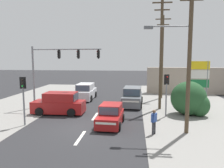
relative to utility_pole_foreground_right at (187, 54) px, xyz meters
The scene contains 20 objects.
ground_plane 8.35m from the utility_pole_foreground_right, behind, with size 140.00×140.00×0.00m, color #28282B.
lane_dash_near 8.48m from the utility_pole_foreground_right, 166.77° to the right, with size 0.20×2.40×0.01m, color silver.
lane_dash_mid 9.02m from the utility_pole_foreground_right, 152.29° to the left, with size 0.20×2.40×0.01m, color silver.
lane_dash_far 11.87m from the utility_pole_foreground_right, 127.88° to the left, with size 0.20×2.40×0.01m, color silver.
kerb_right_verge 6.17m from the utility_pole_foreground_right, 45.35° to the left, with size 10.00×44.00×0.02m, color gray.
kerb_left_verge 16.53m from the utility_pole_foreground_right, 163.54° to the left, with size 8.00×40.00×0.02m, color gray.
utility_pole_foreground_right is the anchor object (origin of this frame).
utility_pole_midground_right 6.83m from the utility_pole_foreground_right, 97.25° to the left, with size 1.80×0.26×10.38m.
utility_pole_background_right 12.57m from the utility_pole_foreground_right, 90.23° to the left, with size 1.80×0.26×9.89m.
traffic_signal_mast 12.16m from the utility_pole_foreground_right, 151.83° to the left, with size 6.87×0.84×6.00m.
pedestal_signal_right_kerb 4.81m from the utility_pole_foreground_right, 99.67° to the left, with size 0.44×0.31×3.56m.
pedestal_signal_left_kerb 11.53m from the utility_pole_foreground_right, behind, with size 0.44×0.30×3.56m.
shopping_plaza_sign 9.99m from the utility_pole_foreground_right, 70.05° to the left, with size 2.10×0.16×4.60m.
roadside_bush 6.21m from the utility_pole_foreground_right, 72.62° to the left, with size 3.16×2.71×2.92m.
shopfront_wall_far 17.36m from the utility_pole_foreground_right, 74.95° to the left, with size 12.00×1.00×3.60m, color #A39384.
hatchback_receding_far 6.79m from the utility_pole_foreground_right, 166.13° to the left, with size 1.93×3.72×1.53m.
suv_oncoming_mid 14.83m from the utility_pole_foreground_right, 129.79° to the left, with size 2.06×4.54×1.90m.
suv_crossing_left 9.80m from the utility_pole_foreground_right, 113.39° to the left, with size 2.25×4.63×1.90m.
suv_kerbside_parked 11.48m from the utility_pole_foreground_right, 157.78° to the left, with size 4.55×2.07×1.90m.
pedestrian_at_kerb 4.69m from the utility_pole_foreground_right, 166.55° to the right, with size 0.40×0.45×1.63m.
Camera 1 is at (3.33, -14.71, 4.90)m, focal length 35.00 mm.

